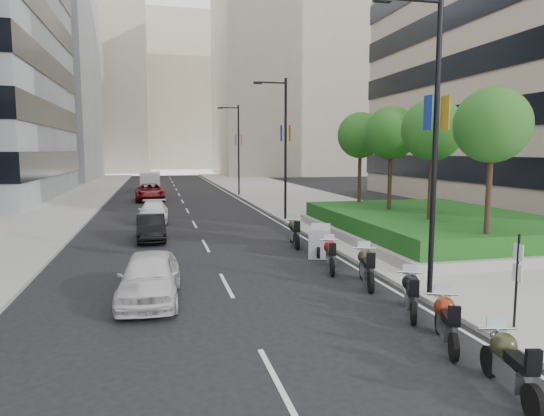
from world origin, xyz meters
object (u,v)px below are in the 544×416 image
object	(u,v)px
lamp_post_1	(283,142)
motorcycle_1	(446,321)
motorcycle_4	(330,255)
motorcycle_3	(366,267)
lamp_post_0	(431,131)
motorcycle_0	(509,364)
car_a	(150,277)
parking_sign	(517,276)
car_b	(151,228)
car_d	(150,192)
motorcycle_5	(320,241)
motorcycle_6	(294,232)
lamp_post_2	(237,145)
motorcycle_2	(411,294)
car_c	(153,212)
delivery_van	(150,182)

from	to	relation	value
lamp_post_1	motorcycle_1	xyz separation A→B (m)	(-1.41, -20.25, -4.48)
motorcycle_4	motorcycle_3	bearing A→B (deg)	-153.38
lamp_post_0	motorcycle_4	bearing A→B (deg)	110.47
motorcycle_0	car_a	xyz separation A→B (m)	(-6.51, 7.41, 0.14)
lamp_post_0	motorcycle_3	world-z (taller)	lamp_post_0
parking_sign	lamp_post_1	bearing A→B (deg)	91.88
lamp_post_1	car_b	world-z (taller)	lamp_post_1
motorcycle_4	car_d	world-z (taller)	car_d
lamp_post_1	motorcycle_5	distance (m)	11.19
motorcycle_5	motorcycle_6	xyz separation A→B (m)	(-0.49, 2.27, 0.02)
lamp_post_2	car_b	world-z (taller)	lamp_post_2
lamp_post_1	motorcycle_2	size ratio (longest dim) A/B	4.41
car_c	car_a	bearing A→B (deg)	-88.19
car_c	motorcycle_1	bearing A→B (deg)	-71.16
lamp_post_0	motorcycle_6	size ratio (longest dim) A/B	3.71
lamp_post_2	delivery_van	xyz separation A→B (m)	(-8.54, 8.70, -4.10)
lamp_post_1	motorcycle_2	xyz separation A→B (m)	(-1.09, -18.09, -4.49)
motorcycle_3	delivery_van	xyz separation A→B (m)	(-7.47, 41.82, 0.33)
lamp_post_0	car_b	world-z (taller)	lamp_post_0
motorcycle_2	motorcycle_5	xyz separation A→B (m)	(0.06, 7.87, 0.05)
parking_sign	motorcycle_3	size ratio (longest dim) A/B	1.07
lamp_post_0	motorcycle_3	distance (m)	4.93
lamp_post_0	car_b	size ratio (longest dim) A/B	2.28
lamp_post_0	car_b	xyz separation A→B (m)	(-8.19, 12.07, -4.41)
lamp_post_0	lamp_post_2	size ratio (longest dim) A/B	1.00
parking_sign	car_b	bearing A→B (deg)	120.40
motorcycle_2	car_c	distance (m)	20.97
motorcycle_3	car_d	world-z (taller)	car_d
lamp_post_2	motorcycle_0	bearing A→B (deg)	-92.27
car_a	car_d	xyz separation A→B (m)	(-0.35, 30.58, 0.03)
motorcycle_0	car_a	world-z (taller)	car_a
car_c	lamp_post_2	bearing A→B (deg)	65.48
lamp_post_2	motorcycle_1	world-z (taller)	lamp_post_2
lamp_post_1	motorcycle_0	xyz separation A→B (m)	(-1.61, -22.57, -4.47)
lamp_post_0	car_a	world-z (taller)	lamp_post_0
motorcycle_2	car_b	world-z (taller)	car_b
car_b	car_d	world-z (taller)	car_d
motorcycle_3	car_c	distance (m)	18.20
lamp_post_2	car_b	size ratio (longest dim) A/B	2.28
lamp_post_2	motorcycle_6	size ratio (longest dim) A/B	3.71
lamp_post_0	lamp_post_1	size ratio (longest dim) A/B	1.00
parking_sign	motorcycle_0	distance (m)	3.53
motorcycle_5	car_d	size ratio (longest dim) A/B	0.40
lamp_post_2	motorcycle_3	xyz separation A→B (m)	(-1.07, -33.11, -4.43)
motorcycle_1	motorcycle_4	world-z (taller)	motorcycle_4
lamp_post_2	motorcycle_2	bearing A→B (deg)	-91.73
motorcycle_4	parking_sign	bearing A→B (deg)	-148.00
parking_sign	car_b	size ratio (longest dim) A/B	0.63
parking_sign	motorcycle_1	xyz separation A→B (m)	(-2.06, -0.25, -0.87)
motorcycle_6	parking_sign	bearing A→B (deg)	-161.84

